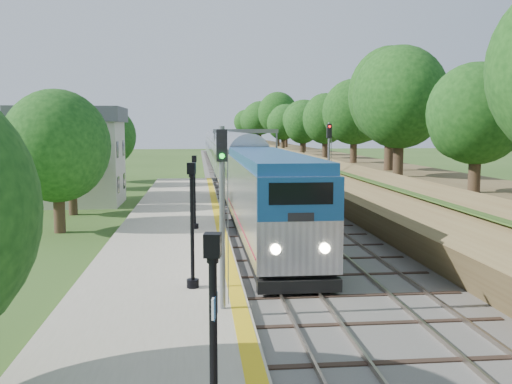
{
  "coord_description": "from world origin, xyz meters",
  "views": [
    {
      "loc": [
        -3.67,
        -17.96,
        6.26
      ],
      "look_at": [
        -0.5,
        12.94,
        2.8
      ],
      "focal_mm": 40.0,
      "sensor_mm": 36.0,
      "label": 1
    }
  ],
  "objects": [
    {
      "name": "trackbed",
      "position": [
        2.0,
        60.0,
        0.07
      ],
      "size": [
        9.5,
        170.0,
        0.28
      ],
      "color": "#4C4944",
      "rests_on": "ground"
    },
    {
      "name": "signal_gantry",
      "position": [
        2.47,
        54.99,
        4.82
      ],
      "size": [
        8.4,
        0.38,
        6.2
      ],
      "color": "slate",
      "rests_on": "ground"
    },
    {
      "name": "lamppost_near",
      "position": [
        -3.45,
        -9.06,
        2.32
      ],
      "size": [
        0.42,
        0.46,
        4.24
      ],
      "color": "black",
      "rests_on": "platform"
    },
    {
      "name": "platform",
      "position": [
        -5.2,
        16.0,
        0.19
      ],
      "size": [
        6.4,
        68.0,
        0.38
      ],
      "primitive_type": "cube",
      "color": "#A09781",
      "rests_on": "ground"
    },
    {
      "name": "yellow_stripe",
      "position": [
        -2.35,
        16.0,
        0.39
      ],
      "size": [
        0.55,
        68.0,
        0.01
      ],
      "primitive_type": "cube",
      "color": "gold",
      "rests_on": "platform"
    },
    {
      "name": "ground",
      "position": [
        0.0,
        0.0,
        0.0
      ],
      "size": [
        320.0,
        320.0,
        0.0
      ],
      "primitive_type": "plane",
      "color": "#2D4C19",
      "rests_on": "ground"
    },
    {
      "name": "lamppost_mid",
      "position": [
        -3.9,
        2.84,
        2.46
      ],
      "size": [
        0.46,
        0.46,
        4.65
      ],
      "color": "black",
      "rests_on": "platform"
    },
    {
      "name": "signal_farside",
      "position": [
        6.2,
        24.28,
        4.15
      ],
      "size": [
        0.36,
        0.29,
        6.6
      ],
      "color": "slate",
      "rests_on": "ground"
    },
    {
      "name": "trees_behind_platform",
      "position": [
        -11.17,
        20.67,
        4.53
      ],
      "size": [
        7.82,
        53.32,
        7.21
      ],
      "color": "#332316",
      "rests_on": "ground"
    },
    {
      "name": "signal_platform",
      "position": [
        -2.9,
        0.25,
        4.04
      ],
      "size": [
        0.35,
        0.28,
        5.96
      ],
      "color": "slate",
      "rests_on": "platform"
    },
    {
      "name": "embankment",
      "position": [
        10.35,
        60.0,
        1.95
      ],
      "size": [
        10.64,
        170.0,
        11.7
      ],
      "color": "brown",
      "rests_on": "ground"
    },
    {
      "name": "station_building",
      "position": [
        -14.0,
        30.0,
        4.09
      ],
      "size": [
        8.6,
        6.6,
        8.0
      ],
      "color": "beige",
      "rests_on": "ground"
    },
    {
      "name": "train",
      "position": [
        0.0,
        65.2,
        2.4
      ],
      "size": [
        3.21,
        128.59,
        4.72
      ],
      "color": "black",
      "rests_on": "trackbed"
    },
    {
      "name": "lamppost_far",
      "position": [
        -3.87,
        15.5,
        2.31
      ],
      "size": [
        0.43,
        0.43,
        4.32
      ],
      "color": "black",
      "rests_on": "platform"
    }
  ]
}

